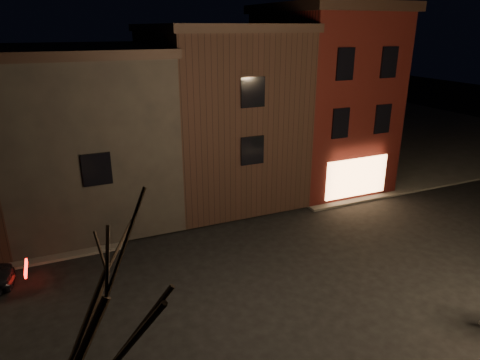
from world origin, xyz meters
name	(u,v)px	position (x,y,z in m)	size (l,w,h in m)	color
ground	(276,281)	(0.00, 0.00, 0.00)	(120.00, 120.00, 0.00)	black
sidewalk_far_right	(360,128)	(20.00, 20.00, 0.06)	(30.00, 30.00, 0.12)	#2D2B28
corner_building	(321,96)	(8.00, 9.47, 5.40)	(6.50, 8.50, 10.50)	#3C0D0A
row_building_a	(215,110)	(1.50, 10.50, 4.83)	(7.30, 10.30, 9.40)	black
row_building_b	(85,130)	(-5.75, 10.50, 4.33)	(7.80, 10.30, 8.40)	black
bare_tree_left	(14,334)	(-8.00, -7.00, 5.43)	(5.60, 5.60, 7.50)	black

